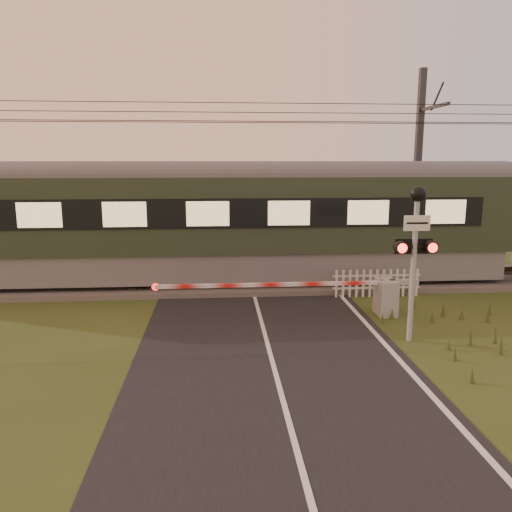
{
  "coord_description": "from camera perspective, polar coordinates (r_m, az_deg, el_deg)",
  "views": [
    {
      "loc": [
        -1.12,
        -10.35,
        4.28
      ],
      "look_at": [
        -0.08,
        3.2,
        1.65
      ],
      "focal_mm": 35.0,
      "sensor_mm": 36.0,
      "label": 1
    }
  ],
  "objects": [
    {
      "name": "train",
      "position": [
        19.92,
        27.26,
        3.85
      ],
      "size": [
        41.93,
        2.89,
        3.91
      ],
      "color": "slate",
      "rests_on": "ground"
    },
    {
      "name": "picket_fence",
      "position": [
        16.22,
        13.63,
        -3.03
      ],
      "size": [
        2.81,
        0.07,
        0.88
      ],
      "color": "silver",
      "rests_on": "ground"
    },
    {
      "name": "crossing_signal",
      "position": [
        12.13,
        17.74,
        2.16
      ],
      "size": [
        0.94,
        0.37,
        3.69
      ],
      "color": "gray",
      "rests_on": "ground"
    },
    {
      "name": "overhead_wires",
      "position": [
        16.95,
        -0.61,
        15.84
      ],
      "size": [
        120.0,
        0.62,
        0.62
      ],
      "color": "black",
      "rests_on": "ground"
    },
    {
      "name": "catenary_mast",
      "position": [
        20.61,
        18.03,
        9.57
      ],
      "size": [
        0.24,
        2.47,
        7.67
      ],
      "color": "#2D2D30",
      "rests_on": "ground"
    },
    {
      "name": "road",
      "position": [
        11.04,
        1.91,
        -11.81
      ],
      "size": [
        6.0,
        140.0,
        0.03
      ],
      "color": "black",
      "rests_on": "ground"
    },
    {
      "name": "track_bed",
      "position": [
        17.4,
        -0.57,
        -3.06
      ],
      "size": [
        140.0,
        3.4,
        0.39
      ],
      "color": "#47423D",
      "rests_on": "ground"
    },
    {
      "name": "boom_gate",
      "position": [
        14.31,
        12.97,
        -4.37
      ],
      "size": [
        7.36,
        0.77,
        1.02
      ],
      "color": "gray",
      "rests_on": "ground"
    },
    {
      "name": "ground",
      "position": [
        11.26,
        1.69,
        -11.41
      ],
      "size": [
        160.0,
        160.0,
        0.0
      ],
      "primitive_type": "plane",
      "color": "#2F3F18",
      "rests_on": "ground"
    }
  ]
}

